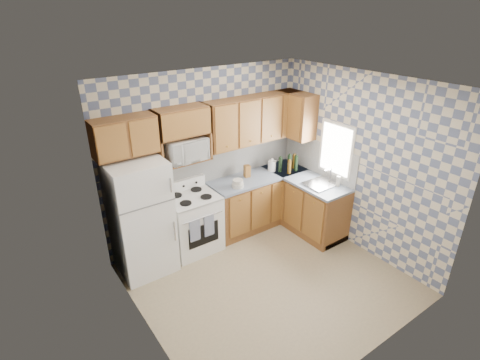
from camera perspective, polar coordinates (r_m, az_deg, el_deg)
name	(u,v)px	position (r m, az deg, el deg)	size (l,w,h in m)	color
floor	(268,280)	(5.46, 4.27, -14.90)	(3.40, 3.40, 0.00)	#8A785B
back_wall	(206,156)	(5.90, -5.18, 3.63)	(3.40, 0.02, 2.70)	slate
right_wall	(359,164)	(5.86, 17.71, 2.31)	(0.02, 3.20, 2.70)	slate
backsplash_back	(228,160)	(6.14, -1.87, 3.11)	(2.60, 0.01, 0.56)	white
backsplash_right	(319,157)	(6.37, 11.88, 3.38)	(0.01, 1.60, 0.56)	white
refrigerator	(141,218)	(5.36, -14.88, -5.60)	(0.75, 0.70, 1.68)	white
stove_body	(193,223)	(5.85, -7.20, -6.57)	(0.76, 0.65, 0.90)	white
cooktop	(191,197)	(5.62, -7.44, -2.63)	(0.76, 0.65, 0.03)	silver
backguard	(182,185)	(5.80, -8.79, -0.75)	(0.76, 0.08, 0.17)	white
dish_towel_left	(195,230)	(5.47, -6.87, -7.64)	(0.16, 0.03, 0.34)	navy
dish_towel_right	(209,225)	(5.57, -4.74, -6.91)	(0.16, 0.03, 0.34)	navy
base_cabinets_back	(258,200)	(6.48, 2.79, -3.10)	(1.75, 0.60, 0.88)	brown
base_cabinets_right	(303,202)	(6.50, 9.52, -3.38)	(0.60, 1.60, 0.88)	brown
countertop_back	(259,176)	(6.27, 2.90, 0.58)	(1.77, 0.63, 0.04)	slate
countertop_right	(304,178)	(6.29, 9.78, 0.29)	(0.63, 1.60, 0.04)	slate
upper_cabinets_back	(255,119)	(6.05, 2.27, 9.25)	(1.75, 0.33, 0.74)	brown
upper_cabinets_fridge	(124,137)	(5.06, -17.22, 6.35)	(0.82, 0.33, 0.50)	brown
upper_cabinets_right	(296,115)	(6.36, 8.47, 9.80)	(0.33, 0.70, 0.74)	brown
microwave_shelf	(184,161)	(5.53, -8.54, 2.88)	(0.80, 0.33, 0.03)	brown
microwave	(185,150)	(5.47, -8.34, 4.62)	(0.59, 0.40, 0.32)	white
sink	(320,184)	(6.07, 12.13, -0.62)	(0.48, 0.40, 0.03)	#B7B7BC
window	(336,149)	(6.07, 14.44, 4.53)	(0.02, 0.66, 0.86)	silver
bottle_0	(289,163)	(6.42, 7.51, 2.58)	(0.06, 0.06, 0.29)	black
bottle_1	(296,163)	(6.45, 8.52, 2.52)	(0.06, 0.06, 0.27)	black
bottle_2	(294,161)	(6.55, 8.24, 2.82)	(0.06, 0.06, 0.25)	#5C3E11
bottle_3	(289,167)	(6.33, 7.51, 1.97)	(0.06, 0.06, 0.23)	#5C3E11
bottle_4	(280,165)	(6.37, 6.14, 2.34)	(0.06, 0.06, 0.26)	black
knife_block	(247,171)	(6.16, 1.08, 1.38)	(0.09, 0.09, 0.20)	brown
electric_kettle	(272,166)	(6.42, 4.89, 2.16)	(0.14, 0.14, 0.17)	white
food_containers	(238,183)	(5.83, -0.32, -0.52)	(0.18, 0.18, 0.12)	beige
soap_bottle	(338,181)	(6.04, 14.74, -0.18)	(0.06, 0.06, 0.17)	beige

